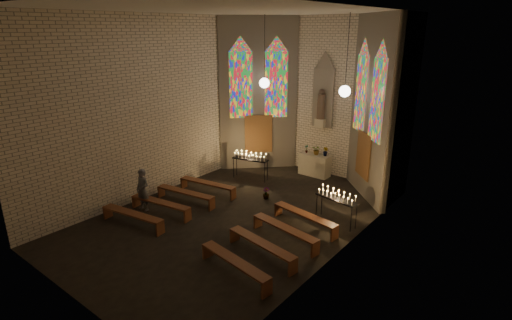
% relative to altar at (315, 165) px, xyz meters
% --- Properties ---
extents(floor, '(12.00, 12.00, 0.00)m').
position_rel_altar_xyz_m(floor, '(0.00, -5.45, -0.50)').
color(floor, black).
rests_on(floor, ground).
extents(room, '(8.22, 12.43, 7.00)m').
position_rel_altar_xyz_m(room, '(-0.00, -2.08, 3.22)').
color(room, beige).
rests_on(room, ground).
extents(altar, '(1.40, 0.60, 1.00)m').
position_rel_altar_xyz_m(altar, '(0.00, 0.00, 0.00)').
color(altar, beige).
rests_on(altar, ground).
extents(flower_vase_left, '(0.23, 0.20, 0.38)m').
position_rel_altar_xyz_m(flower_vase_left, '(-0.45, -0.03, 0.69)').
color(flower_vase_left, '#4C723F').
rests_on(flower_vase_left, altar).
extents(flower_vase_center, '(0.42, 0.37, 0.45)m').
position_rel_altar_xyz_m(flower_vase_center, '(0.08, 0.01, 0.72)').
color(flower_vase_center, '#4C723F').
rests_on(flower_vase_center, altar).
extents(flower_vase_right, '(0.30, 0.27, 0.44)m').
position_rel_altar_xyz_m(flower_vase_right, '(0.49, 0.07, 0.72)').
color(flower_vase_right, '#4C723F').
rests_on(flower_vase_right, altar).
extents(aisle_flower_pot, '(0.34, 0.34, 0.47)m').
position_rel_altar_xyz_m(aisle_flower_pot, '(-0.12, -3.53, -0.27)').
color(aisle_flower_pot, '#4C723F').
rests_on(aisle_flower_pot, ground).
extents(votive_stand_left, '(1.67, 0.77, 1.19)m').
position_rel_altar_xyz_m(votive_stand_left, '(-2.00, -2.22, 0.52)').
color(votive_stand_left, black).
rests_on(votive_stand_left, ground).
extents(votive_stand_right, '(1.60, 0.62, 1.15)m').
position_rel_altar_xyz_m(votive_stand_right, '(3.00, -3.66, 0.48)').
color(votive_stand_right, black).
rests_on(votive_stand_right, ground).
extents(pew_left_0, '(2.57, 0.73, 0.49)m').
position_rel_altar_xyz_m(pew_left_0, '(-2.32, -4.59, -0.10)').
color(pew_left_0, '#592D19').
rests_on(pew_left_0, ground).
extents(pew_right_0, '(2.57, 0.73, 0.49)m').
position_rel_altar_xyz_m(pew_right_0, '(2.32, -4.59, -0.10)').
color(pew_right_0, '#592D19').
rests_on(pew_right_0, ground).
extents(pew_left_1, '(2.57, 0.73, 0.49)m').
position_rel_altar_xyz_m(pew_left_1, '(-2.32, -5.79, -0.10)').
color(pew_left_1, '#592D19').
rests_on(pew_left_1, ground).
extents(pew_right_1, '(2.57, 0.73, 0.49)m').
position_rel_altar_xyz_m(pew_right_1, '(2.32, -5.79, -0.10)').
color(pew_right_1, '#592D19').
rests_on(pew_right_1, ground).
extents(pew_left_2, '(2.57, 0.73, 0.49)m').
position_rel_altar_xyz_m(pew_left_2, '(-2.32, -6.99, -0.10)').
color(pew_left_2, '#592D19').
rests_on(pew_left_2, ground).
extents(pew_right_2, '(2.57, 0.73, 0.49)m').
position_rel_altar_xyz_m(pew_right_2, '(2.32, -6.99, -0.10)').
color(pew_right_2, '#592D19').
rests_on(pew_right_2, ground).
extents(pew_left_3, '(2.57, 0.73, 0.49)m').
position_rel_altar_xyz_m(pew_left_3, '(-2.32, -8.19, -0.10)').
color(pew_left_3, '#592D19').
rests_on(pew_left_3, ground).
extents(pew_right_3, '(2.57, 0.73, 0.49)m').
position_rel_altar_xyz_m(pew_right_3, '(2.32, -8.19, -0.10)').
color(pew_right_3, '#592D19').
rests_on(pew_right_3, ground).
extents(visitor, '(0.61, 0.43, 1.60)m').
position_rel_altar_xyz_m(visitor, '(-3.09, -7.15, 0.30)').
color(visitor, '#51525C').
rests_on(visitor, ground).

